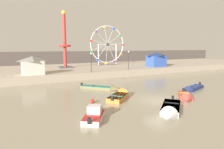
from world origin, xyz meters
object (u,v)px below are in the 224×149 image
at_px(motorboat_orange_hull, 120,96).
at_px(drop_tower_red_tower, 65,45).
at_px(promenade_lamp_near, 91,59).
at_px(promenade_lamp_far, 129,57).
at_px(mooring_buoy_orange, 92,101).
at_px(motorboat_olive_wood, 103,88).
at_px(motorboat_white_red_stripe, 95,113).
at_px(carnival_booth_blue_tent, 156,59).
at_px(ferris_wheel_white_frame, 107,45).
at_px(motorboat_pale_grey, 170,111).
at_px(carnival_booth_white_ticket, 33,65).
at_px(motorboat_navy_blue, 191,89).
at_px(motorboat_faded_red, 186,97).

height_order(motorboat_orange_hull, drop_tower_red_tower, drop_tower_red_tower).
bearing_deg(drop_tower_red_tower, promenade_lamp_near, -76.84).
bearing_deg(promenade_lamp_far, mooring_buoy_orange, -133.26).
bearing_deg(mooring_buoy_orange, motorboat_olive_wood, 55.19).
height_order(motorboat_white_red_stripe, carnival_booth_blue_tent, carnival_booth_blue_tent).
bearing_deg(motorboat_white_red_stripe, mooring_buoy_orange, 15.83).
bearing_deg(ferris_wheel_white_frame, motorboat_pale_grey, -106.86).
xyz_separation_m(motorboat_white_red_stripe, mooring_buoy_orange, (1.23, 3.77, -0.09)).
height_order(promenade_lamp_near, promenade_lamp_far, promenade_lamp_far).
height_order(carnival_booth_white_ticket, mooring_buoy_orange, carnival_booth_white_ticket).
relative_size(motorboat_olive_wood, ferris_wheel_white_frame, 0.48).
distance_m(motorboat_pale_grey, mooring_buoy_orange, 7.71).
bearing_deg(promenade_lamp_near, carnival_booth_blue_tent, 8.44).
bearing_deg(motorboat_pale_grey, motorboat_white_red_stripe, -60.82).
bearing_deg(carnival_booth_white_ticket, drop_tower_red_tower, 45.38).
height_order(motorboat_white_red_stripe, promenade_lamp_near, promenade_lamp_near).
bearing_deg(motorboat_navy_blue, promenade_lamp_far, -107.35).
bearing_deg(drop_tower_red_tower, carnival_booth_white_ticket, -131.97).
relative_size(motorboat_faded_red, promenade_lamp_near, 1.01).
bearing_deg(mooring_buoy_orange, promenade_lamp_near, 68.84).
relative_size(motorboat_pale_grey, mooring_buoy_orange, 11.11).
distance_m(motorboat_faded_red, carnival_booth_white_ticket, 23.65).
bearing_deg(drop_tower_red_tower, motorboat_pale_grey, -86.67).
xyz_separation_m(motorboat_navy_blue, ferris_wheel_white_frame, (0.63, 26.56, 6.00)).
relative_size(motorboat_olive_wood, motorboat_pale_grey, 0.98).
height_order(carnival_booth_white_ticket, promenade_lamp_far, promenade_lamp_far).
bearing_deg(motorboat_orange_hull, motorboat_navy_blue, -47.10).
relative_size(motorboat_pale_grey, carnival_booth_blue_tent, 1.17).
relative_size(motorboat_olive_wood, motorboat_white_red_stripe, 1.30).
relative_size(motorboat_navy_blue, ferris_wheel_white_frame, 0.54).
distance_m(motorboat_olive_wood, carnival_booth_blue_tent, 22.17).
bearing_deg(promenade_lamp_near, motorboat_faded_red, -75.54).
height_order(drop_tower_red_tower, mooring_buoy_orange, drop_tower_red_tower).
bearing_deg(promenade_lamp_far, motorboat_pale_grey, -113.19).
xyz_separation_m(promenade_lamp_near, promenade_lamp_far, (8.23, 0.49, 0.13)).
bearing_deg(ferris_wheel_white_frame, motorboat_navy_blue, -91.37).
height_order(motorboat_orange_hull, promenade_lamp_near, promenade_lamp_near).
relative_size(motorboat_navy_blue, carnival_booth_white_ticket, 1.41).
height_order(carnival_booth_blue_tent, promenade_lamp_far, promenade_lamp_far).
height_order(motorboat_white_red_stripe, motorboat_pale_grey, motorboat_white_red_stripe).
bearing_deg(promenade_lamp_far, promenade_lamp_near, -176.57).
xyz_separation_m(carnival_booth_white_ticket, promenade_lamp_far, (17.82, -1.08, 0.89)).
bearing_deg(ferris_wheel_white_frame, promenade_lamp_far, -94.41).
distance_m(motorboat_faded_red, drop_tower_red_tower, 28.44).
xyz_separation_m(motorboat_pale_grey, drop_tower_red_tower, (-1.73, 29.69, 5.92)).
distance_m(motorboat_faded_red, ferris_wheel_white_frame, 30.09).
height_order(motorboat_navy_blue, mooring_buoy_orange, motorboat_navy_blue).
xyz_separation_m(motorboat_white_red_stripe, carnival_booth_blue_tent, (23.78, 20.32, 2.65)).
bearing_deg(carnival_booth_blue_tent, motorboat_pale_grey, -125.18).
relative_size(drop_tower_red_tower, carnival_booth_blue_tent, 2.91).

